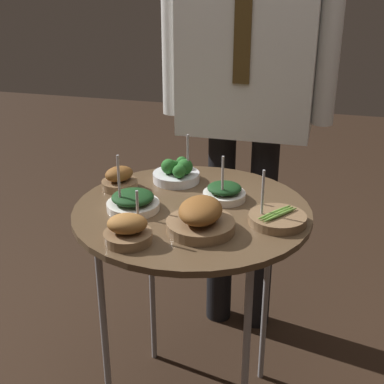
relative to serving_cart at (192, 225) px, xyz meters
The scene contains 9 objects.
serving_cart is the anchor object (origin of this frame).
bowl_broccoli_mid_left 0.22m from the serving_cart, 118.50° to the left, with size 0.15×0.15×0.16m.
bowl_roast_center 0.17m from the serving_cart, 65.90° to the right, with size 0.18×0.18×0.09m.
bowl_spinach_front_center 0.14m from the serving_cart, 48.20° to the left, with size 0.13×0.13×0.15m.
bowl_spinach_back_left 0.18m from the serving_cart, 162.14° to the right, with size 0.15×0.15×0.17m.
bowl_roast_front_left 0.27m from the serving_cart, 114.01° to the right, with size 0.12×0.12×0.13m.
bowl_asparagus_far_rim 0.26m from the serving_cart, ahead, with size 0.15×0.15×0.15m.
bowl_roast_near_rim 0.28m from the serving_cart, 162.23° to the left, with size 0.11×0.11×0.07m.
waiter_figure 0.64m from the serving_cart, 83.84° to the left, with size 0.61×0.23×1.66m.
Camera 1 is at (0.36, -1.32, 1.39)m, focal length 50.00 mm.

